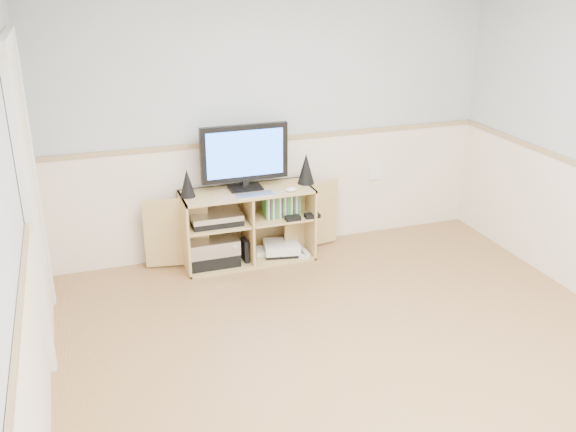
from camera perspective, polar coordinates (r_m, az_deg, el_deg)
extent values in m
cube|color=tan|center=(4.23, 8.46, -14.56)|extent=(4.00, 4.50, 0.02)
cube|color=silver|center=(3.25, -23.62, -2.37)|extent=(0.02, 4.50, 2.50)
cube|color=silver|center=(5.64, -1.36, 9.19)|extent=(4.00, 0.02, 2.50)
cube|color=beige|center=(5.83, -1.24, 1.94)|extent=(4.00, 0.01, 1.00)
cube|color=tan|center=(5.67, -1.26, 6.87)|extent=(4.00, 0.02, 0.04)
cube|color=white|center=(4.54, -21.88, 1.17)|extent=(0.03, 0.82, 2.00)
cube|color=tan|center=(5.73, -3.52, -3.79)|extent=(1.13, 0.43, 0.02)
cube|color=tan|center=(5.49, -3.67, 2.16)|extent=(1.13, 0.43, 0.02)
cube|color=tan|center=(5.49, -9.20, -1.59)|extent=(0.02, 0.43, 0.65)
cube|color=tan|center=(5.76, 1.75, -0.19)|extent=(0.02, 0.43, 0.65)
cube|color=tan|center=(5.78, -4.14, -0.15)|extent=(1.13, 0.02, 0.65)
cube|color=tan|center=(5.60, -3.60, -0.88)|extent=(0.02, 0.41, 0.61)
cube|color=tan|center=(5.52, -6.44, -0.72)|extent=(0.54, 0.39, 0.02)
cube|color=tan|center=(5.65, -0.84, -0.01)|extent=(0.54, 0.39, 0.02)
cube|color=tan|center=(5.54, -9.88, -1.45)|extent=(0.54, 0.11, 0.61)
cube|color=tan|center=(5.83, 2.07, 0.07)|extent=(0.54, 0.11, 0.61)
cube|color=black|center=(5.53, -3.82, 2.52)|extent=(0.28, 0.18, 0.02)
cube|color=black|center=(5.51, -3.83, 2.91)|extent=(0.05, 0.04, 0.06)
cube|color=black|center=(5.43, -3.90, 5.62)|extent=(0.75, 0.05, 0.48)
cube|color=blue|center=(5.41, -3.82, 5.54)|extent=(0.66, 0.01, 0.40)
cone|color=black|center=(5.36, -8.95, 2.90)|extent=(0.13, 0.13, 0.24)
cone|color=black|center=(5.62, 1.61, 4.23)|extent=(0.15, 0.15, 0.27)
cube|color=silver|center=(5.36, -2.94, 1.89)|extent=(0.31, 0.13, 0.01)
ellipsoid|color=white|center=(5.45, 0.30, 2.38)|extent=(0.11, 0.08, 0.04)
cube|color=black|center=(5.63, -6.71, -3.63)|extent=(0.43, 0.32, 0.11)
cube|color=silver|center=(5.58, -6.76, -2.52)|extent=(0.43, 0.32, 0.13)
cube|color=black|center=(5.50, -6.46, -0.38)|extent=(0.43, 0.30, 0.05)
cube|color=silver|center=(5.49, -6.48, 0.08)|extent=(0.43, 0.30, 0.05)
cube|color=black|center=(5.63, -3.84, -3.05)|extent=(0.04, 0.14, 0.20)
cube|color=white|center=(5.79, -1.86, -3.13)|extent=(0.24, 0.20, 0.05)
cube|color=black|center=(5.78, -0.57, -3.23)|extent=(0.34, 0.29, 0.03)
cube|color=white|center=(5.76, -0.57, -2.73)|extent=(0.35, 0.31, 0.08)
cube|color=white|center=(5.77, 1.57, -3.27)|extent=(0.04, 0.14, 0.03)
cube|color=white|center=(5.90, 0.84, -2.68)|extent=(0.09, 0.15, 0.03)
cube|color=#3F8C3F|center=(5.60, -0.59, 0.94)|extent=(0.32, 0.13, 0.19)
cube|color=white|center=(6.15, 7.71, 3.79)|extent=(0.12, 0.03, 0.12)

